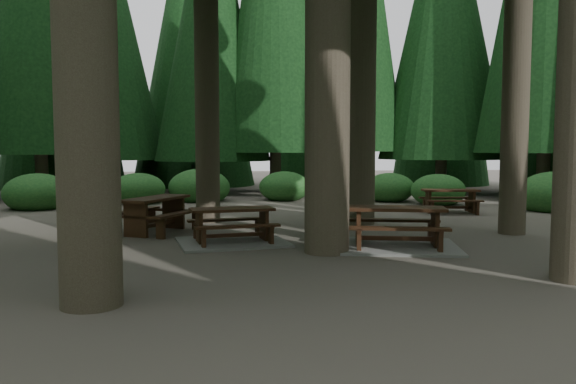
{
  "coord_description": "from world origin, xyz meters",
  "views": [
    {
      "loc": [
        -1.22,
        -10.11,
        1.95
      ],
      "look_at": [
        0.15,
        0.9,
        1.1
      ],
      "focal_mm": 35.0,
      "sensor_mm": 36.0,
      "label": 1
    }
  ],
  "objects": [
    {
      "name": "picnic_table_d",
      "position": [
        5.83,
        6.26,
        0.48
      ],
      "size": [
        1.85,
        1.58,
        0.72
      ],
      "rotation": [
        0.0,
        0.0,
        -0.16
      ],
      "color": "#331F0F",
      "rests_on": "ground"
    },
    {
      "name": "shrub_ring",
      "position": [
        0.7,
        0.75,
        0.4
      ],
      "size": [
        23.86,
        24.64,
        1.49
      ],
      "color": "#1E5924",
      "rests_on": "ground"
    },
    {
      "name": "picnic_table_b",
      "position": [
        -2.68,
        3.18,
        0.55
      ],
      "size": [
        2.26,
        2.42,
        0.83
      ],
      "rotation": [
        0.0,
        0.0,
        1.09
      ],
      "color": "#331F0F",
      "rests_on": "ground"
    },
    {
      "name": "ground",
      "position": [
        0.0,
        0.0,
        0.0
      ],
      "size": [
        80.0,
        80.0,
        0.0
      ],
      "primitive_type": "plane",
      "color": "#4C453E",
      "rests_on": "ground"
    },
    {
      "name": "picnic_table_c",
      "position": [
        -0.95,
        1.46,
        0.24
      ],
      "size": [
        2.45,
        2.15,
        0.74
      ],
      "rotation": [
        0.0,
        0.0,
        0.18
      ],
      "color": "gray",
      "rests_on": "ground"
    },
    {
      "name": "picnic_table_a",
      "position": [
        2.27,
        0.54,
        0.28
      ],
      "size": [
        2.78,
        2.46,
        0.81
      ],
      "rotation": [
        0.0,
        0.0,
        -0.23
      ],
      "color": "gray",
      "rests_on": "ground"
    }
  ]
}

